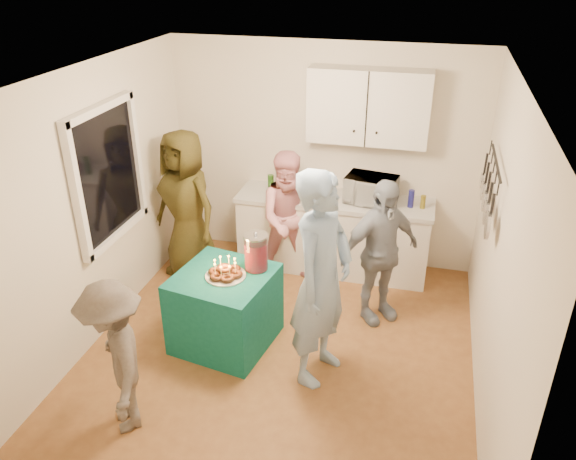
% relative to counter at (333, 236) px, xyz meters
% --- Properties ---
extents(floor, '(4.00, 4.00, 0.00)m').
position_rel_counter_xyz_m(floor, '(-0.20, -1.70, -0.43)').
color(floor, brown).
rests_on(floor, ground).
extents(ceiling, '(4.00, 4.00, 0.00)m').
position_rel_counter_xyz_m(ceiling, '(-0.20, -1.70, 2.17)').
color(ceiling, white).
rests_on(ceiling, floor).
extents(back_wall, '(3.60, 3.60, 0.00)m').
position_rel_counter_xyz_m(back_wall, '(-0.20, 0.30, 0.87)').
color(back_wall, silver).
rests_on(back_wall, floor).
extents(left_wall, '(4.00, 4.00, 0.00)m').
position_rel_counter_xyz_m(left_wall, '(-2.00, -1.70, 0.87)').
color(left_wall, silver).
rests_on(left_wall, floor).
extents(right_wall, '(4.00, 4.00, 0.00)m').
position_rel_counter_xyz_m(right_wall, '(1.60, -1.70, 0.87)').
color(right_wall, silver).
rests_on(right_wall, floor).
extents(window_night, '(0.04, 1.00, 1.20)m').
position_rel_counter_xyz_m(window_night, '(-1.97, -1.40, 1.12)').
color(window_night, black).
rests_on(window_night, left_wall).
extents(counter, '(2.20, 0.58, 0.86)m').
position_rel_counter_xyz_m(counter, '(0.00, 0.00, 0.00)').
color(counter, white).
rests_on(counter, floor).
extents(countertop, '(2.24, 0.62, 0.05)m').
position_rel_counter_xyz_m(countertop, '(0.00, -0.00, 0.46)').
color(countertop, beige).
rests_on(countertop, counter).
extents(upper_cabinet, '(1.30, 0.30, 0.80)m').
position_rel_counter_xyz_m(upper_cabinet, '(0.30, 0.15, 1.52)').
color(upper_cabinet, white).
rests_on(upper_cabinet, back_wall).
extents(pot_rack, '(0.12, 1.00, 0.60)m').
position_rel_counter_xyz_m(pot_rack, '(1.52, -1.00, 1.17)').
color(pot_rack, black).
rests_on(pot_rack, right_wall).
extents(microwave, '(0.60, 0.46, 0.31)m').
position_rel_counter_xyz_m(microwave, '(0.40, 0.00, 0.63)').
color(microwave, white).
rests_on(microwave, countertop).
extents(party_table, '(0.98, 0.98, 0.76)m').
position_rel_counter_xyz_m(party_table, '(-0.75, -1.65, -0.05)').
color(party_table, '#0E5F52').
rests_on(party_table, floor).
extents(donut_cake, '(0.38, 0.38, 0.18)m').
position_rel_counter_xyz_m(donut_cake, '(-0.71, -1.67, 0.42)').
color(donut_cake, '#381C0C').
rests_on(donut_cake, party_table).
extents(punch_jar, '(0.22, 0.22, 0.34)m').
position_rel_counter_xyz_m(punch_jar, '(-0.48, -1.46, 0.50)').
color(punch_jar, red).
rests_on(punch_jar, party_table).
extents(man_birthday, '(0.66, 0.83, 1.97)m').
position_rel_counter_xyz_m(man_birthday, '(0.22, -1.86, 0.56)').
color(man_birthday, '#91B0D3').
rests_on(man_birthday, floor).
extents(woman_back_left, '(1.00, 0.84, 1.75)m').
position_rel_counter_xyz_m(woman_back_left, '(-1.60, -0.52, 0.44)').
color(woman_back_left, brown).
rests_on(woman_back_left, floor).
extents(woman_back_center, '(0.91, 0.81, 1.54)m').
position_rel_counter_xyz_m(woman_back_center, '(-0.43, -0.35, 0.34)').
color(woman_back_center, '#D8708A').
rests_on(woman_back_center, floor).
extents(woman_back_right, '(0.93, 0.88, 1.54)m').
position_rel_counter_xyz_m(woman_back_right, '(0.62, -0.87, 0.34)').
color(woman_back_right, '#112038').
rests_on(woman_back_right, floor).
extents(child_near_left, '(0.91, 0.99, 1.33)m').
position_rel_counter_xyz_m(child_near_left, '(-1.18, -2.86, 0.24)').
color(child_near_left, '#4D443D').
rests_on(child_near_left, floor).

